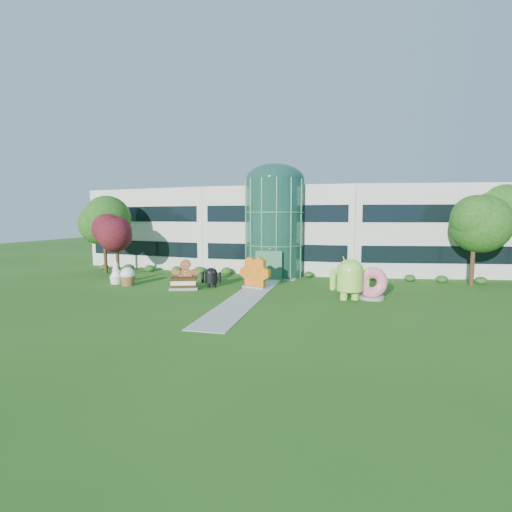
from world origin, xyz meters
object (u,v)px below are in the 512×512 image
(android_black, at_px, (211,276))
(donut, at_px, (372,283))
(gingerbread, at_px, (186,274))
(android_green, at_px, (350,276))

(android_black, height_order, donut, donut)
(donut, relative_size, gingerbread, 0.89)
(android_green, height_order, android_black, android_green)
(android_black, xyz_separation_m, gingerbread, (-2.00, -0.83, 0.24))
(android_black, xyz_separation_m, donut, (13.12, -1.41, 0.19))
(donut, bearing_deg, gingerbread, 163.59)
(android_green, height_order, donut, android_green)
(android_green, xyz_separation_m, gingerbread, (-13.54, 1.29, -0.52))
(android_green, bearing_deg, gingerbread, 155.10)
(android_black, distance_m, donut, 13.20)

